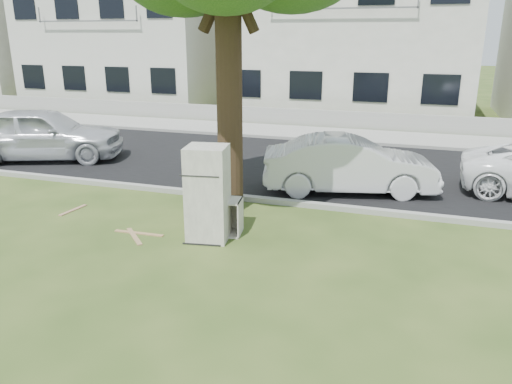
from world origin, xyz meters
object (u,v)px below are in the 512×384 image
(car_center, at_px, (350,165))
(car_left, at_px, (42,134))
(fridge, at_px, (208,194))
(cabinet, at_px, (219,216))

(car_center, bearing_deg, car_left, 73.53)
(fridge, xyz_separation_m, car_left, (-7.32, 4.21, -0.09))
(fridge, relative_size, cabinet, 2.02)
(car_center, distance_m, car_left, 9.42)
(cabinet, distance_m, car_center, 4.04)
(fridge, distance_m, car_center, 4.36)
(fridge, bearing_deg, car_left, 140.91)
(cabinet, distance_m, car_left, 8.35)
(car_center, height_order, car_left, car_left)
(fridge, bearing_deg, cabinet, 69.24)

